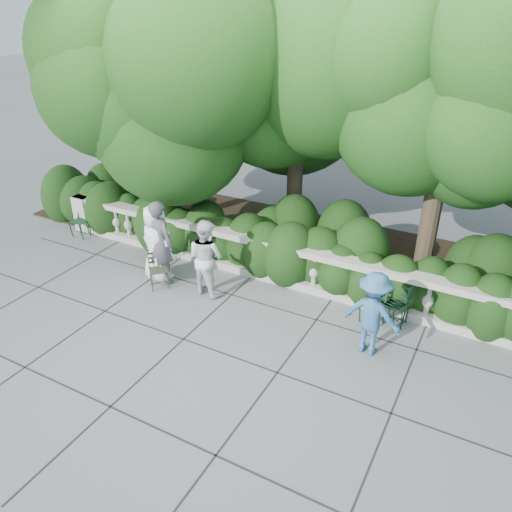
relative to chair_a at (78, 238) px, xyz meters
The scene contains 15 objects.
ground 5.74m from the chair_a, 12.76° to the right, with size 90.00×90.00×0.00m, color #5B5E63.
balustrade 5.65m from the chair_a, ahead, with size 12.00×0.44×1.00m.
shrub_hedge 5.86m from the chair_a, 17.18° to the left, with size 15.00×2.60×1.70m, color black, non-canonical shape.
tree_canopy 7.67m from the chair_a, 17.03° to the left, with size 15.04×6.52×6.78m.
chair_a is the anchor object (origin of this frame).
chair_b 2.68m from the chair_a, ahead, with size 0.44×0.48×0.84m, color black, non-canonical shape.
chair_c 2.79m from the chair_a, ahead, with size 0.44×0.48×0.84m, color black, non-canonical shape.
chair_d 8.06m from the chair_a, ahead, with size 0.44×0.48×0.84m, color black, non-canonical shape.
chair_e 8.38m from the chair_a, ahead, with size 0.44×0.48×0.84m, color black, non-canonical shape.
chair_f 8.50m from the chair_a, ahead, with size 0.44×0.48×0.84m, color black, non-canonical shape.
chair_weathered 3.77m from the chair_a, 16.26° to the right, with size 0.44×0.48×0.84m, color black, non-canonical shape.
person_businessman 3.45m from the chair_a, 11.09° to the right, with size 0.89×0.58×1.82m, color white.
person_woman_grey 3.62m from the chair_a, 11.19° to the right, with size 0.72×0.47×1.96m, color #44444A.
person_casual_man 4.68m from the chair_a, ahead, with size 0.84×0.65×1.72m, color silver.
person_older_blue 8.40m from the chair_a, ahead, with size 1.06×0.61×1.64m, color #2D5F88.
Camera 1 is at (4.37, -7.10, 5.89)m, focal length 35.00 mm.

